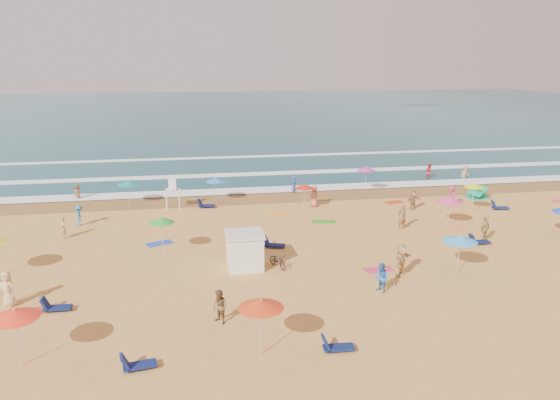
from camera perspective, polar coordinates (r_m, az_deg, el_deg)
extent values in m
plane|color=gold|center=(35.87, 2.63, -4.71)|extent=(220.00, 220.00, 0.00)
cube|color=#0C4756|center=(117.84, -6.17, 8.97)|extent=(220.00, 140.00, 0.18)
plane|color=olive|center=(47.62, -0.56, 0.28)|extent=(220.00, 220.00, 0.00)
cube|color=white|center=(49.99, -1.02, 1.10)|extent=(200.00, 2.20, 0.05)
cube|color=white|center=(56.75, -2.09, 2.76)|extent=(200.00, 1.60, 0.05)
cube|color=white|center=(66.48, -3.25, 4.55)|extent=(200.00, 1.20, 0.05)
cube|color=silver|center=(31.87, -3.71, -5.38)|extent=(2.00, 2.00, 2.00)
cube|color=silver|center=(31.52, -3.74, -3.57)|extent=(2.20, 2.20, 0.12)
imported|color=black|center=(32.03, -0.23, -6.34)|extent=(1.17, 1.71, 0.85)
cone|color=#35A2F1|center=(32.42, 18.30, -3.85)|extent=(1.97, 1.97, 0.35)
cone|color=yellow|center=(44.95, 19.60, 1.49)|extent=(1.55, 1.55, 0.35)
cone|color=#F7367D|center=(40.86, 17.33, 0.03)|extent=(1.94, 1.94, 0.35)
cone|color=#FF361A|center=(24.05, -25.99, -10.64)|extent=(1.90, 1.90, 0.35)
cone|color=red|center=(43.46, 2.56, 1.45)|extent=(1.53, 1.53, 0.35)
cone|color=#CD2DA5|center=(49.05, 8.98, 3.27)|extent=(1.65, 1.65, 0.35)
cone|color=red|center=(22.47, -2.01, -10.80)|extent=(1.88, 1.88, 0.35)
cone|color=#118D73|center=(46.49, -15.56, 1.76)|extent=(1.81, 1.81, 0.35)
cone|color=#3472EC|center=(45.89, -6.75, 2.13)|extent=(1.69, 1.69, 0.35)
cone|color=green|center=(34.08, -12.28, -2.06)|extent=(1.54, 1.54, 0.35)
cube|color=#0E184A|center=(29.05, -22.21, -10.39)|extent=(1.31, 0.59, 0.34)
cube|color=#101950|center=(23.20, -14.43, -16.38)|extent=(1.38, 0.78, 0.34)
cube|color=#0F144E|center=(35.28, -0.55, -4.74)|extent=(1.41, 0.94, 0.34)
cube|color=#0E1B4A|center=(23.82, 6.16, -15.07)|extent=(1.32, 0.62, 0.34)
cube|color=#0D1944|center=(38.22, 20.15, -4.13)|extent=(1.31, 0.57, 0.34)
cube|color=navy|center=(47.28, 22.04, -0.74)|extent=(1.38, 0.79, 0.34)
cube|color=#0D1445|center=(44.75, -7.66, -0.60)|extent=(1.35, 0.69, 0.34)
cube|color=red|center=(29.49, -23.81, -10.51)|extent=(1.89, 1.36, 0.03)
cube|color=blue|center=(36.93, -12.48, -4.45)|extent=(1.90, 1.47, 0.03)
cube|color=#218457|center=(29.59, -26.96, -10.79)|extent=(1.85, 1.22, 0.03)
cube|color=#FCA21C|center=(42.90, -0.29, -1.36)|extent=(1.72, 0.91, 0.03)
cube|color=#D13155|center=(32.34, 10.28, -7.16)|extent=(1.78, 1.04, 0.03)
cube|color=red|center=(47.01, 11.80, -0.22)|extent=(1.89, 1.36, 0.03)
cube|color=#339324|center=(40.81, 4.60, -2.27)|extent=(1.86, 1.24, 0.03)
imported|color=brown|center=(49.96, -20.39, 0.69)|extent=(0.89, 0.94, 1.62)
imported|color=blue|center=(29.17, 10.57, -8.02)|extent=(0.86, 0.95, 1.60)
imported|color=#256CAD|center=(42.17, -20.20, -1.54)|extent=(0.70, 1.05, 1.52)
imported|color=#B46E53|center=(44.63, 3.59, 0.42)|extent=(0.92, 1.03, 1.78)
imported|color=brown|center=(39.67, 12.61, -1.69)|extent=(0.76, 0.57, 1.89)
imported|color=#264CB5|center=(49.25, 1.49, 1.50)|extent=(0.63, 0.74, 1.73)
imported|color=#A26C4A|center=(44.97, 13.74, -0.02)|extent=(1.51, 0.90, 1.55)
imported|color=tan|center=(31.46, 12.56, -6.12)|extent=(1.63, 1.62, 1.88)
imported|color=tan|center=(57.25, 18.76, 2.60)|extent=(1.23, 0.91, 1.71)
imported|color=#B82E35|center=(56.65, 15.34, 2.80)|extent=(0.77, 0.94, 1.83)
imported|color=brown|center=(25.72, -6.31, -11.06)|extent=(0.97, 1.00, 1.62)
imported|color=tan|center=(39.63, -21.74, -2.71)|extent=(0.62, 0.67, 1.53)
imported|color=#E4B777|center=(30.29, -26.59, -8.30)|extent=(1.07, 0.96, 1.84)
imported|color=tan|center=(38.61, 20.63, -2.84)|extent=(1.13, 0.91, 1.80)
imported|color=#C03061|center=(46.77, 17.49, 0.39)|extent=(0.75, 1.17, 1.72)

